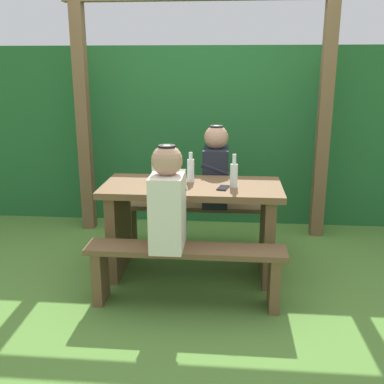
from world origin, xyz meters
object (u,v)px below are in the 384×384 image
(person_white_shirt, at_px, (168,201))
(person_black_coat, at_px, (216,169))
(bench_far, at_px, (197,217))
(bottle_center, at_px, (234,174))
(bench_near, at_px, (186,264))
(cell_phone, at_px, (223,188))
(bottle_left, at_px, (191,169))
(picnic_table, at_px, (192,214))
(bottle_right, at_px, (156,172))
(drinking_glass, at_px, (181,178))

(person_white_shirt, relative_size, person_black_coat, 1.00)
(bench_far, distance_m, bottle_center, 0.85)
(bench_near, bearing_deg, bench_far, 90.00)
(bench_near, distance_m, cell_phone, 0.66)
(bottle_left, relative_size, bottle_center, 0.93)
(bench_far, height_order, cell_phone, cell_phone)
(bottle_left, bearing_deg, bottle_center, -22.33)
(person_white_shirt, bearing_deg, picnic_table, 76.42)
(bench_far, bearing_deg, cell_phone, -67.82)
(person_white_shirt, xyz_separation_m, bottle_center, (0.45, 0.45, 0.09))
(bench_far, height_order, person_black_coat, person_black_coat)
(bench_near, distance_m, bottle_center, 0.78)
(bench_far, height_order, bottle_right, bottle_right)
(bottle_right, distance_m, bottle_center, 0.62)
(picnic_table, distance_m, bottle_right, 0.44)
(bottle_left, distance_m, cell_phone, 0.34)
(picnic_table, bearing_deg, bottle_center, -9.01)
(person_white_shirt, height_order, bottle_left, person_white_shirt)
(picnic_table, height_order, bottle_center, bottle_center)
(bench_near, bearing_deg, drinking_glass, 99.54)
(person_white_shirt, bearing_deg, drinking_glass, 85.93)
(person_white_shirt, bearing_deg, bottle_right, 107.69)
(bench_far, xyz_separation_m, person_black_coat, (0.17, -0.00, 0.46))
(person_white_shirt, xyz_separation_m, drinking_glass, (0.04, 0.51, 0.04))
(bottle_left, bearing_deg, picnic_table, -78.21)
(bottle_left, bearing_deg, drinking_glass, -127.62)
(picnic_table, xyz_separation_m, bottle_left, (-0.02, 0.09, 0.35))
(bench_near, distance_m, bottle_left, 0.81)
(bench_far, distance_m, person_black_coat, 0.49)
(person_black_coat, bearing_deg, bench_near, -99.41)
(bottle_center, bearing_deg, person_black_coat, 105.81)
(bench_far, bearing_deg, drinking_glass, -99.64)
(picnic_table, bearing_deg, bench_far, 90.00)
(drinking_glass, bearing_deg, bench_far, 80.36)
(bench_near, bearing_deg, cell_phone, 59.24)
(cell_phone, bearing_deg, picnic_table, 170.84)
(person_white_shirt, bearing_deg, person_black_coat, 73.98)
(bench_far, distance_m, person_white_shirt, 1.12)
(bench_far, xyz_separation_m, bottle_left, (-0.02, -0.42, 0.54))
(picnic_table, relative_size, bench_far, 1.00)
(person_black_coat, height_order, bottle_center, person_black_coat)
(picnic_table, height_order, bench_near, picnic_table)
(bottle_center, bearing_deg, cell_phone, -151.42)
(picnic_table, bearing_deg, bottle_right, 175.14)
(bench_near, relative_size, bottle_center, 5.43)
(picnic_table, bearing_deg, person_black_coat, 71.60)
(picnic_table, xyz_separation_m, bottle_right, (-0.29, 0.02, 0.33))
(person_black_coat, bearing_deg, cell_phone, -82.59)
(person_black_coat, bearing_deg, picnic_table, -108.40)
(bench_far, xyz_separation_m, person_white_shirt, (-0.12, -1.01, 0.46))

